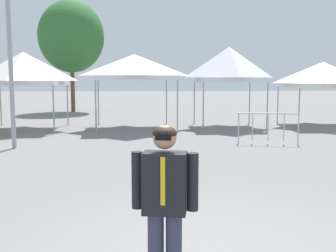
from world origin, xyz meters
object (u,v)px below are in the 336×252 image
Objects in this scene: canopy_tent_center at (134,67)px; person_foreground at (165,202)px; canopy_tent_far_right at (229,65)px; tree_behind_tents_left at (71,37)px; canopy_tent_behind_center at (323,75)px; canopy_tent_behind_right at (23,69)px; crowd_barrier_near_person at (268,122)px.

canopy_tent_center is 2.10× the size of person_foreground.
canopy_tent_far_right is 12.94m from tree_behind_tents_left.
canopy_tent_far_right is 1.02× the size of canopy_tent_behind_center.
person_foreground is at bearing -69.16° from canopy_tent_behind_right.
crowd_barrier_near_person is (0.32, -4.93, -2.13)m from canopy_tent_far_right.
canopy_tent_behind_right is 15.14m from person_foreground.
canopy_tent_center is 14.18m from person_foreground.
person_foreground is 10.34m from crowd_barrier_near_person.
tree_behind_tents_left is (-8.69, 9.34, 2.17)m from canopy_tent_far_right.
canopy_tent_behind_right is at bearing 154.18° from crowd_barrier_near_person.
canopy_tent_far_right is 15.02m from person_foreground.
canopy_tent_center is at bearing -176.35° from canopy_tent_behind_center.
canopy_tent_behind_right reaches higher than person_foreground.
tree_behind_tents_left is (-4.92, 23.77, 4.01)m from person_foreground.
canopy_tent_center reaches higher than crowd_barrier_near_person.
canopy_tent_behind_center is at bearing 2.63° from canopy_tent_far_right.
crowd_barrier_near_person is at bearing -57.75° from tree_behind_tents_left.
crowd_barrier_near_person is (9.00, -14.27, -4.29)m from tree_behind_tents_left.
tree_behind_tents_left is at bearing 101.69° from person_foreground.
canopy_tent_far_right is 5.38m from crowd_barrier_near_person.
canopy_tent_behind_center reaches higher than crowd_barrier_near_person.
canopy_tent_center is 4.33m from canopy_tent_far_right.
person_foreground is at bearing -119.59° from canopy_tent_behind_center.
canopy_tent_far_right is at bearing -177.37° from canopy_tent_behind_center.
canopy_tent_behind_center is at bearing 50.56° from crowd_barrier_near_person.
canopy_tent_far_right is at bearing 93.67° from crowd_barrier_near_person.
canopy_tent_far_right is at bearing 75.35° from person_foreground.
crowd_barrier_near_person is (4.62, -4.57, -1.98)m from canopy_tent_center.
canopy_tent_center is 6.80m from crowd_barrier_near_person.
crowd_barrier_near_person is at bearing -86.33° from canopy_tent_far_right.
tree_behind_tents_left is (-4.38, 9.70, 2.31)m from canopy_tent_center.
person_foreground is 0.86× the size of crowd_barrier_near_person.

